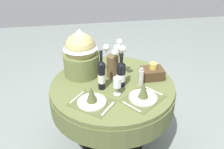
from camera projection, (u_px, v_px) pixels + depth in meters
name	position (u px, v px, depth m)	size (l,w,h in m)	color
ground	(112.00, 139.00, 2.55)	(8.00, 8.00, 0.00)	gray
dining_table	(112.00, 96.00, 2.26)	(1.18, 1.18, 0.72)	#5B6638
place_setting_left	(92.00, 98.00, 1.90)	(0.43, 0.42, 0.16)	#4E562F
place_setting_right	(143.00, 94.00, 1.95)	(0.43, 0.41, 0.16)	#4E562F
flower_vase	(114.00, 61.00, 2.20)	(0.19, 0.22, 0.40)	brown
wine_bottle_left	(102.00, 75.00, 2.04)	(0.07, 0.07, 0.37)	black
wine_bottle_right	(121.00, 74.00, 2.09)	(0.08, 0.08, 0.33)	black
wine_glass_right	(117.00, 83.00, 1.98)	(0.07, 0.07, 0.17)	silver
pepper_mill	(141.00, 77.00, 2.12)	(0.05, 0.05, 0.19)	#B7B2AD
gift_tub_back_left	(81.00, 51.00, 2.21)	(0.35, 0.35, 0.47)	olive
woven_basket_side_right	(153.00, 73.00, 2.24)	(0.20, 0.16, 0.16)	#47331E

